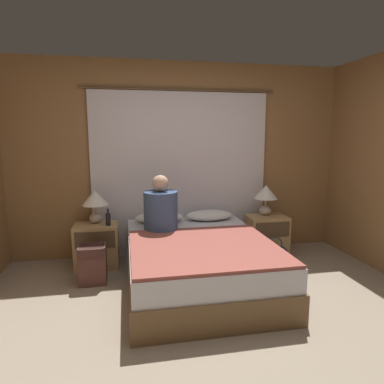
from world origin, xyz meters
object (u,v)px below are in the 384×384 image
(nightstand_right, at_px, (266,235))
(bed, at_px, (197,262))
(lamp_left, at_px, (95,201))
(person_left_in_bed, at_px, (161,209))
(handbag_on_floor, at_px, (274,255))
(nightstand_left, at_px, (97,246))
(lamp_right, at_px, (266,195))
(beer_bottle_on_left_stand, at_px, (108,219))
(pillow_right, at_px, (209,215))
(backpack_on_floor, at_px, (93,262))
(pillow_left, at_px, (159,217))

(nightstand_right, bearing_deg, bed, -146.46)
(lamp_left, xyz_separation_m, person_left_in_bed, (0.74, -0.40, -0.05))
(lamp_left, bearing_deg, handbag_on_floor, -10.60)
(nightstand_left, relative_size, person_left_in_bed, 0.83)
(lamp_left, xyz_separation_m, lamp_right, (2.17, 0.00, 0.00))
(bed, relative_size, lamp_right, 4.99)
(person_left_in_bed, bearing_deg, beer_bottle_on_left_stand, 156.84)
(nightstand_left, bearing_deg, nightstand_right, 0.00)
(lamp_left, relative_size, person_left_in_bed, 0.63)
(nightstand_left, height_order, pillow_right, pillow_right)
(backpack_on_floor, bearing_deg, beer_bottle_on_left_stand, 67.58)
(pillow_left, xyz_separation_m, pillow_right, (0.64, 0.00, 0.00))
(lamp_right, bearing_deg, lamp_left, 180.00)
(pillow_right, relative_size, beer_bottle_on_left_stand, 2.96)
(backpack_on_floor, bearing_deg, pillow_right, 20.47)
(bed, height_order, nightstand_left, nightstand_left)
(nightstand_right, distance_m, person_left_in_bed, 1.54)
(nightstand_right, xyz_separation_m, lamp_right, (-0.00, 0.07, 0.54))
(person_left_in_bed, bearing_deg, bed, -48.44)
(bed, xyz_separation_m, nightstand_left, (-1.08, 0.72, 0.02))
(pillow_left, bearing_deg, pillow_right, 0.00)
(lamp_left, bearing_deg, person_left_in_bed, -28.25)
(lamp_right, xyz_separation_m, person_left_in_bed, (-1.42, -0.40, -0.05))
(pillow_right, bearing_deg, pillow_left, 180.00)
(handbag_on_floor, bearing_deg, pillow_right, 151.34)
(bed, bearing_deg, pillow_right, 67.73)
(nightstand_right, bearing_deg, person_left_in_bed, -166.82)
(pillow_right, bearing_deg, nightstand_left, -177.46)
(lamp_left, xyz_separation_m, pillow_right, (1.40, -0.00, -0.24))
(nightstand_left, relative_size, nightstand_right, 1.00)
(bed, distance_m, beer_bottle_on_left_stand, 1.19)
(pillow_left, xyz_separation_m, handbag_on_floor, (1.36, -0.39, -0.45))
(lamp_right, bearing_deg, beer_bottle_on_left_stand, -175.88)
(nightstand_left, height_order, beer_bottle_on_left_stand, beer_bottle_on_left_stand)
(bed, distance_m, backpack_on_floor, 1.12)
(person_left_in_bed, height_order, handbag_on_floor, person_left_in_bed)
(lamp_right, distance_m, person_left_in_bed, 1.48)
(nightstand_right, relative_size, lamp_left, 1.32)
(nightstand_right, bearing_deg, pillow_right, 175.34)
(beer_bottle_on_left_stand, bearing_deg, pillow_right, 6.48)
(pillow_right, xyz_separation_m, person_left_in_bed, (-0.66, -0.40, 0.19))
(lamp_left, height_order, pillow_right, lamp_left)
(lamp_right, relative_size, beer_bottle_on_left_stand, 1.98)
(nightstand_left, xyz_separation_m, lamp_right, (2.17, 0.07, 0.54))
(nightstand_right, bearing_deg, pillow_left, 177.46)
(nightstand_right, distance_m, lamp_right, 0.54)
(lamp_right, height_order, pillow_right, lamp_right)
(pillow_right, height_order, person_left_in_bed, person_left_in_bed)
(backpack_on_floor, bearing_deg, person_left_in_bed, 9.91)
(nightstand_right, bearing_deg, handbag_on_floor, -97.12)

